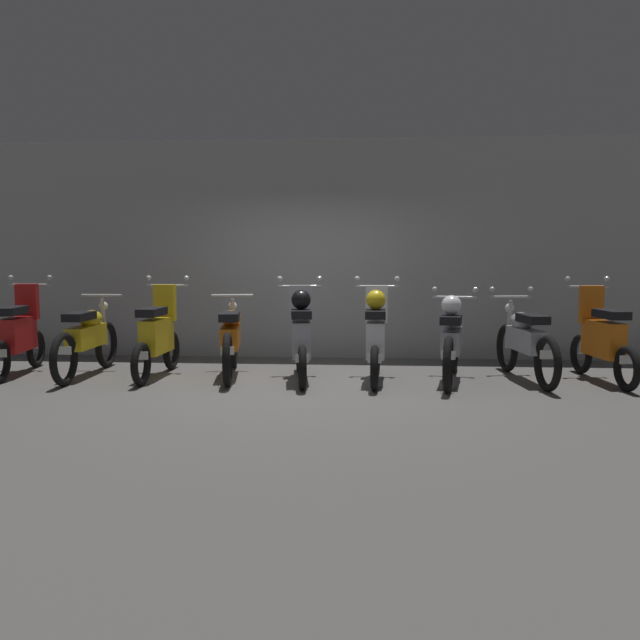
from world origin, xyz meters
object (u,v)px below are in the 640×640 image
Objects in this scene: motorbike_slot_2 at (158,336)px; motorbike_slot_6 at (452,339)px; motorbike_slot_7 at (525,341)px; motorbike_slot_1 at (87,338)px; motorbike_slot_4 at (301,335)px; motorbike_slot_0 at (19,334)px; motorbike_slot_3 at (231,338)px; motorbike_slot_8 at (602,339)px; motorbike_slot_5 at (376,335)px.

motorbike_slot_2 is 3.72m from motorbike_slot_6.
motorbike_slot_1 is at bearing -179.27° from motorbike_slot_7.
motorbike_slot_1 is 0.93m from motorbike_slot_2.
motorbike_slot_6 and motorbike_slot_7 have the same top height.
motorbike_slot_7 reaches higher than motorbike_slot_1.
motorbike_slot_4 reaches higher than motorbike_slot_1.
motorbike_slot_3 is (2.79, 0.06, -0.04)m from motorbike_slot_0.
motorbike_slot_0 is 0.87× the size of motorbike_slot_6.
motorbike_slot_1 is 1.16× the size of motorbike_slot_2.
motorbike_slot_8 is (7.44, 0.03, 0.00)m from motorbike_slot_0.
motorbike_slot_3 is at bearing 1.26° from motorbike_slot_0.
motorbike_slot_5 reaches higher than motorbike_slot_6.
motorbike_slot_0 is 7.44m from motorbike_slot_8.
motorbike_slot_4 is at bearing -177.22° from motorbike_slot_8.
motorbike_slot_6 reaches higher than motorbike_slot_3.
motorbike_slot_3 is at bearing 3.38° from motorbike_slot_1.
motorbike_slot_5 is 2.79m from motorbike_slot_8.
motorbike_slot_4 is (2.79, -0.10, 0.08)m from motorbike_slot_1.
motorbike_slot_2 is 1.00× the size of motorbike_slot_4.
motorbike_slot_3 is at bearing 174.33° from motorbike_slot_5.
motorbike_slot_5 is (3.72, -0.08, 0.08)m from motorbike_slot_1.
motorbike_slot_4 is at bearing -179.23° from motorbike_slot_6.
motorbike_slot_7 is (3.72, -0.04, 0.00)m from motorbike_slot_3.
motorbike_slot_1 is at bearing 179.07° from motorbike_slot_6.
motorbike_slot_5 is 1.00× the size of motorbike_slot_8.
motorbike_slot_0 is 1.00× the size of motorbike_slot_2.
motorbike_slot_4 reaches higher than motorbike_slot_6.
motorbike_slot_0 is at bearing 177.05° from motorbike_slot_1.
motorbike_slot_2 is 5.58m from motorbike_slot_8.
motorbike_slot_3 is (1.86, 0.11, 0.00)m from motorbike_slot_1.
motorbike_slot_5 is 0.87× the size of motorbike_slot_6.
motorbike_slot_4 is (1.86, -0.11, 0.04)m from motorbike_slot_2.
motorbike_slot_3 is (0.93, 0.10, -0.04)m from motorbike_slot_2.
motorbike_slot_8 is (1.85, 0.16, -0.00)m from motorbike_slot_6.
motorbike_slot_5 is (0.93, 0.03, 0.00)m from motorbike_slot_4.
motorbike_slot_7 is at bearing 4.53° from motorbike_slot_5.
motorbike_slot_1 is at bearing -179.30° from motorbike_slot_8.
motorbike_slot_2 is 1.00× the size of motorbike_slot_8.
motorbike_slot_5 is at bearing -180.00° from motorbike_slot_6.
motorbike_slot_4 and motorbike_slot_5 have the same top height.
motorbike_slot_7 is at bearing 0.73° from motorbike_slot_1.
motorbike_slot_4 is at bearing -176.47° from motorbike_slot_7.
motorbike_slot_2 is 2.79m from motorbike_slot_5.
motorbike_slot_4 is at bearing -2.29° from motorbike_slot_0.
motorbike_slot_2 is (1.87, -0.04, 0.00)m from motorbike_slot_0.
motorbike_slot_6 is (0.93, 0.00, -0.04)m from motorbike_slot_5.
motorbike_slot_6 is (4.66, -0.08, 0.04)m from motorbike_slot_1.
motorbike_slot_0 is at bearing 178.73° from motorbike_slot_6.
motorbike_slot_2 is at bearing -179.22° from motorbike_slot_7.
motorbike_slot_6 is at bearing -170.97° from motorbike_slot_7.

